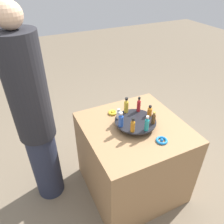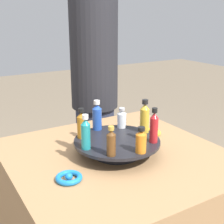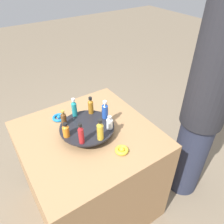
# 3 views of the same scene
# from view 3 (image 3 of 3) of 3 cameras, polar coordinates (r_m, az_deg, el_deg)

# --- Properties ---
(ground_plane) EXTENTS (12.00, 12.00, 0.00)m
(ground_plane) POSITION_cam_3_polar(r_m,az_deg,el_deg) (2.04, -4.82, -22.03)
(ground_plane) COLOR #756651
(party_table) EXTENTS (0.85, 0.85, 0.78)m
(party_table) POSITION_cam_3_polar(r_m,az_deg,el_deg) (1.72, -5.50, -15.27)
(party_table) COLOR #9E754C
(party_table) RESTS_ON ground_plane
(display_stand) EXTENTS (0.35, 0.35, 0.06)m
(display_stand) POSITION_cam_3_polar(r_m,az_deg,el_deg) (1.41, -6.50, -4.33)
(display_stand) COLOR black
(display_stand) RESTS_ON party_table
(bottle_gold) EXTENTS (0.04, 0.04, 0.14)m
(bottle_gold) POSITION_cam_3_polar(r_m,az_deg,el_deg) (1.26, -3.12, -4.78)
(bottle_gold) COLOR gold
(bottle_gold) RESTS_ON display_stand
(bottle_clear) EXTENTS (0.04, 0.04, 0.09)m
(bottle_clear) POSITION_cam_3_polar(r_m,az_deg,el_deg) (1.35, -0.64, -2.84)
(bottle_clear) COLOR silver
(bottle_clear) RESTS_ON display_stand
(bottle_blue) EXTENTS (0.04, 0.04, 0.13)m
(bottle_blue) POSITION_cam_3_polar(r_m,az_deg,el_deg) (1.42, -1.85, 0.48)
(bottle_blue) COLOR #234CAD
(bottle_blue) RESTS_ON display_stand
(bottle_amber) EXTENTS (0.04, 0.04, 0.13)m
(bottle_amber) POSITION_cam_3_polar(r_m,az_deg,el_deg) (1.47, -5.58, 1.61)
(bottle_amber) COLOR #AD6B19
(bottle_amber) RESTS_ON display_stand
(bottle_teal) EXTENTS (0.03, 0.03, 0.13)m
(bottle_teal) POSITION_cam_3_polar(r_m,az_deg,el_deg) (1.46, -9.86, 1.04)
(bottle_teal) COLOR teal
(bottle_teal) RESTS_ON display_stand
(bottle_brown) EXTENTS (0.03, 0.03, 0.11)m
(bottle_brown) POSITION_cam_3_polar(r_m,az_deg,el_deg) (1.40, -12.51, -1.64)
(bottle_brown) COLOR brown
(bottle_brown) RESTS_ON display_stand
(bottle_orange) EXTENTS (0.04, 0.04, 0.10)m
(bottle_orange) POSITION_cam_3_polar(r_m,az_deg,el_deg) (1.32, -11.97, -4.72)
(bottle_orange) COLOR orange
(bottle_orange) RESTS_ON display_stand
(bottle_red) EXTENTS (0.03, 0.03, 0.14)m
(bottle_red) POSITION_cam_3_polar(r_m,az_deg,el_deg) (1.25, -8.10, -5.73)
(bottle_red) COLOR #B21E23
(bottle_red) RESTS_ON display_stand
(ribbon_bow_blue) EXTENTS (0.09, 0.09, 0.03)m
(ribbon_bow_blue) POSITION_cam_3_polar(r_m,az_deg,el_deg) (1.59, -13.71, -1.41)
(ribbon_bow_blue) COLOR blue
(ribbon_bow_blue) RESTS_ON party_table
(ribbon_bow_gold) EXTENTS (0.08, 0.08, 0.03)m
(ribbon_bow_gold) POSITION_cam_3_polar(r_m,az_deg,el_deg) (1.31, 2.57, -9.90)
(ribbon_bow_gold) COLOR gold
(ribbon_bow_gold) RESTS_ON party_table
(person_figure) EXTENTS (0.30, 0.30, 1.76)m
(person_figure) POSITION_cam_3_polar(r_m,az_deg,el_deg) (1.63, 23.24, 1.84)
(person_figure) COLOR #282D42
(person_figure) RESTS_ON ground_plane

